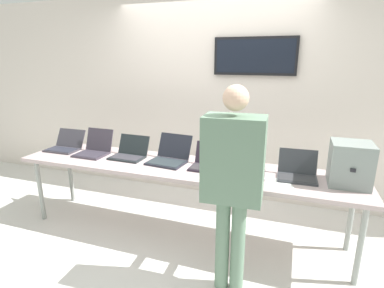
{
  "coord_description": "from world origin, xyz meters",
  "views": [
    {
      "loc": [
        1.05,
        -2.69,
        1.82
      ],
      "look_at": [
        0.09,
        0.08,
        0.99
      ],
      "focal_mm": 28.27,
      "sensor_mm": 36.0,
      "label": 1
    }
  ],
  "objects_px": {
    "laptop_station_0": "(65,145)",
    "laptop_station_4": "(208,162)",
    "laptop_station_5": "(248,167)",
    "laptop_station_1": "(94,149)",
    "laptop_station_6": "(297,172)",
    "workbench": "(181,170)",
    "laptop_station_2": "(129,153)",
    "laptop_station_3": "(170,156)",
    "person": "(233,174)",
    "equipment_box": "(350,164)"
  },
  "relations": [
    {
      "from": "laptop_station_0",
      "to": "laptop_station_4",
      "type": "xyz_separation_m",
      "value": [
        1.78,
        -0.04,
        0.0
      ]
    },
    {
      "from": "laptop_station_5",
      "to": "laptop_station_1",
      "type": "bearing_deg",
      "value": -179.9
    },
    {
      "from": "laptop_station_6",
      "to": "laptop_station_0",
      "type": "bearing_deg",
      "value": 179.39
    },
    {
      "from": "workbench",
      "to": "laptop_station_0",
      "type": "distance_m",
      "value": 1.51
    },
    {
      "from": "laptop_station_1",
      "to": "laptop_station_2",
      "type": "relative_size",
      "value": 0.96
    },
    {
      "from": "laptop_station_0",
      "to": "laptop_station_6",
      "type": "relative_size",
      "value": 1.07
    },
    {
      "from": "laptop_station_3",
      "to": "laptop_station_5",
      "type": "distance_m",
      "value": 0.82
    },
    {
      "from": "person",
      "to": "laptop_station_6",
      "type": "bearing_deg",
      "value": 55.48
    },
    {
      "from": "laptop_station_5",
      "to": "person",
      "type": "bearing_deg",
      "value": -91.14
    },
    {
      "from": "laptop_station_5",
      "to": "laptop_station_6",
      "type": "distance_m",
      "value": 0.45
    },
    {
      "from": "laptop_station_0",
      "to": "laptop_station_3",
      "type": "relative_size",
      "value": 0.9
    },
    {
      "from": "workbench",
      "to": "person",
      "type": "bearing_deg",
      "value": -43.49
    },
    {
      "from": "workbench",
      "to": "laptop_station_6",
      "type": "bearing_deg",
      "value": 2.37
    },
    {
      "from": "laptop_station_0",
      "to": "workbench",
      "type": "bearing_deg",
      "value": -2.81
    },
    {
      "from": "workbench",
      "to": "laptop_station_5",
      "type": "height_order",
      "value": "laptop_station_5"
    },
    {
      "from": "laptop_station_1",
      "to": "laptop_station_4",
      "type": "height_order",
      "value": "laptop_station_1"
    },
    {
      "from": "laptop_station_2",
      "to": "laptop_station_5",
      "type": "xyz_separation_m",
      "value": [
        1.3,
        -0.02,
        0.0
      ]
    },
    {
      "from": "equipment_box",
      "to": "laptop_station_5",
      "type": "height_order",
      "value": "equipment_box"
    },
    {
      "from": "equipment_box",
      "to": "laptop_station_6",
      "type": "relative_size",
      "value": 1.06
    },
    {
      "from": "equipment_box",
      "to": "laptop_station_6",
      "type": "distance_m",
      "value": 0.43
    },
    {
      "from": "workbench",
      "to": "laptop_station_1",
      "type": "height_order",
      "value": "laptop_station_1"
    },
    {
      "from": "laptop_station_2",
      "to": "laptop_station_6",
      "type": "xyz_separation_m",
      "value": [
        1.74,
        -0.02,
        0.0
      ]
    },
    {
      "from": "laptop_station_0",
      "to": "laptop_station_5",
      "type": "xyz_separation_m",
      "value": [
        2.17,
        -0.03,
        0.0
      ]
    },
    {
      "from": "laptop_station_0",
      "to": "laptop_station_4",
      "type": "relative_size",
      "value": 1.17
    },
    {
      "from": "equipment_box",
      "to": "laptop_station_6",
      "type": "height_order",
      "value": "equipment_box"
    },
    {
      "from": "laptop_station_3",
      "to": "workbench",
      "type": "bearing_deg",
      "value": -25.38
    },
    {
      "from": "laptop_station_3",
      "to": "laptop_station_1",
      "type": "bearing_deg",
      "value": -177.78
    },
    {
      "from": "equipment_box",
      "to": "person",
      "type": "bearing_deg",
      "value": -143.24
    },
    {
      "from": "laptop_station_1",
      "to": "equipment_box",
      "type": "bearing_deg",
      "value": -0.18
    },
    {
      "from": "laptop_station_2",
      "to": "laptop_station_4",
      "type": "distance_m",
      "value": 0.9
    },
    {
      "from": "laptop_station_3",
      "to": "person",
      "type": "relative_size",
      "value": 0.25
    },
    {
      "from": "workbench",
      "to": "laptop_station_0",
      "type": "relative_size",
      "value": 9.28
    },
    {
      "from": "laptop_station_5",
      "to": "laptop_station_3",
      "type": "bearing_deg",
      "value": 177.75
    },
    {
      "from": "laptop_station_2",
      "to": "laptop_station_4",
      "type": "bearing_deg",
      "value": -1.75
    },
    {
      "from": "laptop_station_2",
      "to": "laptop_station_6",
      "type": "distance_m",
      "value": 1.74
    },
    {
      "from": "workbench",
      "to": "laptop_station_1",
      "type": "xyz_separation_m",
      "value": [
        -1.07,
        0.04,
        0.11
      ]
    },
    {
      "from": "person",
      "to": "workbench",
      "type": "bearing_deg",
      "value": 136.51
    },
    {
      "from": "equipment_box",
      "to": "laptop_station_0",
      "type": "distance_m",
      "value": 3.03
    },
    {
      "from": "laptop_station_1",
      "to": "laptop_station_2",
      "type": "bearing_deg",
      "value": 3.27
    },
    {
      "from": "laptop_station_1",
      "to": "laptop_station_4",
      "type": "bearing_deg",
      "value": -0.1
    },
    {
      "from": "laptop_station_0",
      "to": "laptop_station_1",
      "type": "bearing_deg",
      "value": -4.64
    },
    {
      "from": "laptop_station_0",
      "to": "laptop_station_1",
      "type": "distance_m",
      "value": 0.44
    },
    {
      "from": "laptop_station_4",
      "to": "person",
      "type": "distance_m",
      "value": 0.78
    },
    {
      "from": "laptop_station_5",
      "to": "equipment_box",
      "type": "bearing_deg",
      "value": -0.75
    },
    {
      "from": "laptop_station_5",
      "to": "laptop_station_0",
      "type": "bearing_deg",
      "value": 179.15
    },
    {
      "from": "laptop_station_2",
      "to": "laptop_station_6",
      "type": "height_order",
      "value": "laptop_station_6"
    },
    {
      "from": "laptop_station_4",
      "to": "person",
      "type": "height_order",
      "value": "person"
    },
    {
      "from": "laptop_station_1",
      "to": "laptop_station_0",
      "type": "bearing_deg",
      "value": 175.36
    },
    {
      "from": "laptop_station_0",
      "to": "laptop_station_2",
      "type": "xyz_separation_m",
      "value": [
        0.87,
        -0.01,
        0.0
      ]
    },
    {
      "from": "laptop_station_0",
      "to": "person",
      "type": "distance_m",
      "value": 2.27
    }
  ]
}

